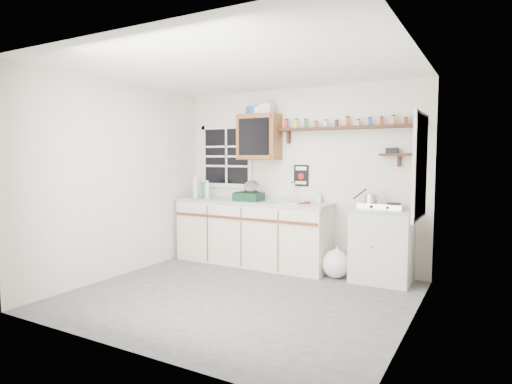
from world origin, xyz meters
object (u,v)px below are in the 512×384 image
spice_shelf (347,127)px  upper_cabinet (259,137)px  dish_rack (250,194)px  main_cabinet (252,232)px  hotplate (382,206)px  right_cabinet (382,245)px

spice_shelf → upper_cabinet: bearing=-176.9°
spice_shelf → dish_rack: 1.63m
main_cabinet → spice_shelf: (1.31, 0.21, 1.47)m
main_cabinet → spice_shelf: size_ratio=1.21×
upper_cabinet → spice_shelf: upper_cabinet is taller
dish_rack → hotplate: bearing=1.4°
upper_cabinet → hotplate: (1.79, -0.14, -0.88)m
upper_cabinet → spice_shelf: (1.28, 0.07, 0.11)m
main_cabinet → right_cabinet: main_cabinet is taller
main_cabinet → dish_rack: 0.55m
right_cabinet → spice_shelf: spice_shelf is taller
main_cabinet → right_cabinet: size_ratio=2.54×
upper_cabinet → hotplate: 2.00m
upper_cabinet → dish_rack: size_ratio=1.70×
hotplate → dish_rack: bearing=-174.1°
main_cabinet → dish_rack: size_ratio=6.03×
spice_shelf → hotplate: (0.52, -0.21, -0.98)m
dish_rack → hotplate: dish_rack is taller
upper_cabinet → right_cabinet: bearing=-3.8°
spice_shelf → hotplate: spice_shelf is taller
main_cabinet → upper_cabinet: upper_cabinet is taller
spice_shelf → dish_rack: (-1.33, -0.26, -0.92)m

